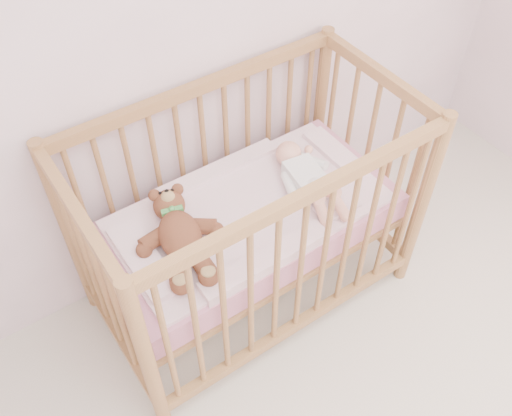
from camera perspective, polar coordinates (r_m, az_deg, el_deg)
wall_back at (r=2.05m, az=-12.82°, el=19.19°), size 4.00×0.02×2.70m
crib at (r=2.38m, az=-0.68°, el=-1.19°), size 1.36×0.76×1.00m
mattress at (r=2.39m, az=-0.67°, el=-1.43°), size 1.22×0.62×0.13m
blanket at (r=2.34m, az=-0.69°, el=-0.23°), size 1.10×0.58×0.06m
baby at (r=2.39m, az=4.99°, el=3.41°), size 0.31×0.53×0.12m
teddy_bear at (r=2.16m, az=-7.61°, el=-2.69°), size 0.47×0.58×0.14m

